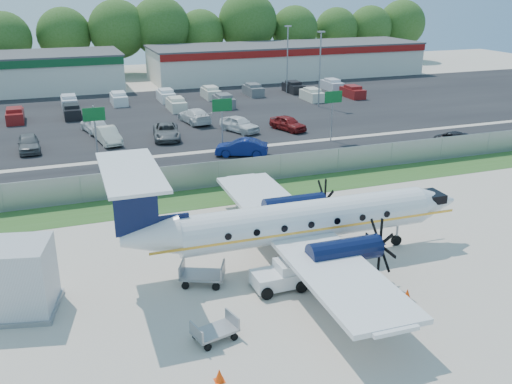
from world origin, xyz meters
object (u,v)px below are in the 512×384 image
object	(u,v)px
baggage_cart_near	(202,274)
service_container	(20,280)
pushback_tug	(280,276)
baggage_cart_far	(215,330)
aircraft	(299,221)

from	to	relation	value
baggage_cart_near	service_container	bearing A→B (deg)	176.98
pushback_tug	baggage_cart_near	xyz separation A→B (m)	(-3.56, 1.72, -0.13)
baggage_cart_far	pushback_tug	bearing A→B (deg)	36.14
aircraft	pushback_tug	distance (m)	3.55
aircraft	pushback_tug	bearing A→B (deg)	-130.43
aircraft	service_container	size ratio (longest dim) A/B	5.45
pushback_tug	baggage_cart_near	size ratio (longest dim) A/B	1.02
baggage_cart_near	service_container	distance (m)	8.57
baggage_cart_near	service_container	size ratio (longest dim) A/B	0.70
pushback_tug	baggage_cart_far	bearing A→B (deg)	-143.86
pushback_tug	service_container	xyz separation A→B (m)	(-12.05, 2.17, 0.92)
baggage_cart_near	baggage_cart_far	distance (m)	4.95
aircraft	pushback_tug	size ratio (longest dim) A/B	7.71
aircraft	baggage_cart_near	bearing A→B (deg)	-173.51
baggage_cart_near	baggage_cart_far	world-z (taller)	baggage_cart_near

